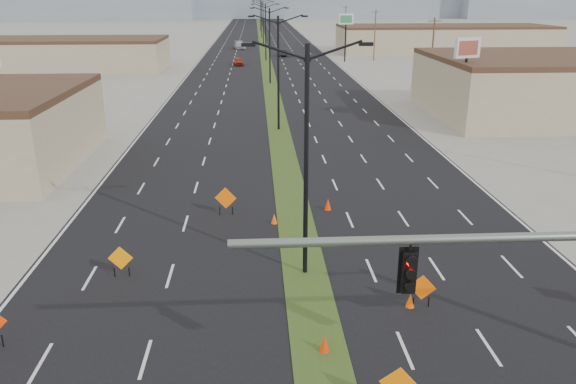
{
  "coord_description": "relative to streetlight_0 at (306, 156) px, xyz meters",
  "views": [
    {
      "loc": [
        -2.06,
        -10.41,
        11.83
      ],
      "look_at": [
        -0.65,
        13.85,
        3.2
      ],
      "focal_mm": 35.0,
      "sensor_mm": 36.0,
      "label": 1
    }
  ],
  "objects": [
    {
      "name": "road_surface",
      "position": [
        0.0,
        88.0,
        -5.42
      ],
      "size": [
        25.0,
        400.0,
        0.02
      ],
      "primitive_type": "cube",
      "color": "black",
      "rests_on": "ground"
    },
    {
      "name": "median_strip",
      "position": [
        0.0,
        88.0,
        -5.42
      ],
      "size": [
        2.0,
        400.0,
        0.04
      ],
      "primitive_type": "cube",
      "color": "#35491A",
      "rests_on": "ground"
    },
    {
      "name": "building_sw_far",
      "position": [
        -32.0,
        73.0,
        -3.17
      ],
      "size": [
        30.0,
        14.0,
        4.5
      ],
      "primitive_type": "cube",
      "color": "tan",
      "rests_on": "ground"
    },
    {
      "name": "building_se_far",
      "position": [
        38.0,
        98.0,
        -2.92
      ],
      "size": [
        44.0,
        16.0,
        5.0
      ],
      "primitive_type": "cube",
      "color": "tan",
      "rests_on": "ground"
    },
    {
      "name": "streetlight_0",
      "position": [
        0.0,
        0.0,
        0.0
      ],
      "size": [
        5.15,
        0.24,
        10.02
      ],
      "color": "black",
      "rests_on": "ground"
    },
    {
      "name": "streetlight_1",
      "position": [
        0.0,
        28.0,
        0.0
      ],
      "size": [
        5.15,
        0.24,
        10.02
      ],
      "color": "black",
      "rests_on": "ground"
    },
    {
      "name": "streetlight_2",
      "position": [
        0.0,
        56.0,
        0.0
      ],
      "size": [
        5.15,
        0.24,
        10.02
      ],
      "color": "black",
      "rests_on": "ground"
    },
    {
      "name": "streetlight_3",
      "position": [
        0.0,
        84.0,
        0.0
      ],
      "size": [
        5.15,
        0.24,
        10.02
      ],
      "color": "black",
      "rests_on": "ground"
    },
    {
      "name": "streetlight_4",
      "position": [
        0.0,
        112.0,
        0.0
      ],
      "size": [
        5.15,
        0.24,
        10.02
      ],
      "color": "black",
      "rests_on": "ground"
    },
    {
      "name": "streetlight_5",
      "position": [
        0.0,
        140.0,
        0.0
      ],
      "size": [
        5.15,
        0.24,
        10.02
      ],
      "color": "black",
      "rests_on": "ground"
    },
    {
      "name": "streetlight_6",
      "position": [
        0.0,
        168.0,
        0.0
      ],
      "size": [
        5.15,
        0.24,
        10.02
      ],
      "color": "black",
      "rests_on": "ground"
    },
    {
      "name": "utility_pole_1",
      "position": [
        20.0,
        48.0,
        -0.74
      ],
      "size": [
        1.6,
        0.2,
        9.0
      ],
      "color": "#4C3823",
      "rests_on": "ground"
    },
    {
      "name": "utility_pole_2",
      "position": [
        20.0,
        83.0,
        -0.74
      ],
      "size": [
        1.6,
        0.2,
        9.0
      ],
      "color": "#4C3823",
      "rests_on": "ground"
    },
    {
      "name": "utility_pole_3",
      "position": [
        20.0,
        118.0,
        -0.74
      ],
      "size": [
        1.6,
        0.2,
        9.0
      ],
      "color": "#4C3823",
      "rests_on": "ground"
    },
    {
      "name": "car_left",
      "position": [
        -4.9,
        76.99,
        -4.77
      ],
      "size": [
        1.94,
        3.97,
        1.31
      ],
      "primitive_type": "imported",
      "rotation": [
        0.0,
        0.0,
        0.11
      ],
      "color": "maroon",
      "rests_on": "ground"
    },
    {
      "name": "car_mid",
      "position": [
        3.53,
        91.08,
        -4.76
      ],
      "size": [
        1.71,
        4.12,
        1.33
      ],
      "primitive_type": "imported",
      "rotation": [
        0.0,
        0.0,
        -0.08
      ],
      "color": "black",
      "rests_on": "ground"
    },
    {
      "name": "car_far",
      "position": [
        -5.39,
        107.54,
        -4.61
      ],
      "size": [
        3.0,
        5.82,
        1.61
      ],
      "primitive_type": "imported",
      "rotation": [
        0.0,
        0.0,
        0.14
      ],
      "color": "#AFB5B9",
      "rests_on": "ground"
    },
    {
      "name": "construction_sign_1",
      "position": [
        -8.1,
        0.09,
        -4.57
      ],
      "size": [
        1.09,
        0.08,
        1.45
      ],
      "rotation": [
        0.0,
        0.0,
        -0.03
      ],
      "color": "orange",
      "rests_on": "ground"
    },
    {
      "name": "construction_sign_2",
      "position": [
        -3.85,
        7.16,
        -4.45
      ],
      "size": [
        1.22,
        0.27,
        1.64
      ],
      "rotation": [
        0.0,
        0.0,
        -0.19
      ],
      "color": "#FF6405",
      "rests_on": "ground"
    },
    {
      "name": "construction_sign_4",
      "position": [
        4.36,
        -3.19,
        -4.59
      ],
      "size": [
        1.04,
        0.32,
        1.42
      ],
      "rotation": [
        0.0,
        0.0,
        -0.27
      ],
      "color": "#FF5C05",
      "rests_on": "ground"
    },
    {
      "name": "cone_0",
      "position": [
        0.17,
        -5.93,
        -5.09
      ],
      "size": [
        0.44,
        0.44,
        0.65
      ],
      "primitive_type": "cone",
      "rotation": [
        0.0,
        0.0,
        -0.14
      ],
      "color": "red",
      "rests_on": "ground"
    },
    {
      "name": "cone_1",
      "position": [
        3.93,
        -3.17,
        -5.12
      ],
      "size": [
        0.38,
        0.38,
        0.6
      ],
      "primitive_type": "cone",
      "rotation": [
        0.0,
        0.0,
        -0.07
      ],
      "color": "#E75304",
      "rests_on": "ground"
    },
    {
      "name": "cone_2",
      "position": [
        1.99,
        7.61,
        -5.08
      ],
      "size": [
        0.49,
        0.49,
        0.68
      ],
      "primitive_type": "cone",
      "rotation": [
        0.0,
        0.0,
        0.23
      ],
      "color": "red",
      "rests_on": "ground"
    },
    {
      "name": "cone_3",
      "position": [
        -1.18,
        5.75,
        -5.13
      ],
      "size": [
        0.42,
        0.42,
        0.58
      ],
      "primitive_type": "cone",
      "rotation": [
        0.0,
        0.0,
        0.26
      ],
      "color": "#FC5305",
      "rests_on": "ground"
    },
    {
      "name": "pole_sign_east_near",
      "position": [
        16.8,
        27.65,
        1.15
      ],
      "size": [
        2.6,
        1.31,
        8.15
      ],
      "rotation": [
        0.0,
        0.0,
        0.38
      ],
      "color": "black",
      "rests_on": "ground"
    },
    {
      "name": "pole_sign_east_far",
      "position": [
        14.33,
        81.37,
        1.35
      ],
      "size": [
        2.75,
        0.88,
        8.38
      ],
      "rotation": [
        0.0,
        0.0,
        0.2
      ],
      "color": "black",
      "rests_on": "ground"
    }
  ]
}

